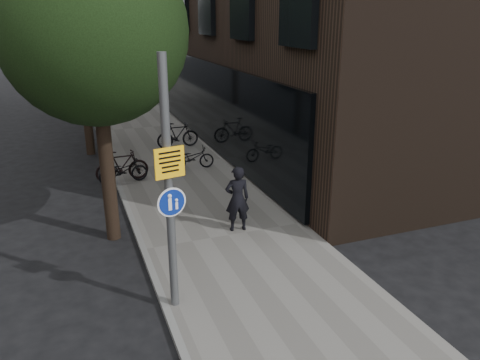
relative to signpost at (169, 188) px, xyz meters
name	(u,v)px	position (x,y,z in m)	size (l,w,h in m)	color
ground	(271,311)	(1.80, -0.77, -2.62)	(120.00, 120.00, 0.00)	black
sidewalk	(172,165)	(2.05, 9.23, -2.56)	(4.50, 60.00, 0.12)	slate
curb_edge	(113,172)	(-0.20, 9.23, -2.56)	(0.15, 60.00, 0.13)	slate
street_tree_near	(97,39)	(-0.73, 3.87, 2.49)	(4.40, 4.40, 7.50)	black
street_tree_mid	(79,29)	(-0.73, 12.37, 2.49)	(5.00, 5.00, 7.80)	black
street_tree_far	(71,24)	(-0.73, 21.37, 2.49)	(5.00, 5.00, 7.80)	black
signpost	(169,188)	(0.00, 0.00, 0.00)	(0.57, 0.17, 4.96)	#595B5E
pedestrian	(237,199)	(2.39, 2.79, -1.60)	(0.66, 0.43, 1.81)	black
parked_bike_facade_near	(193,158)	(2.66, 8.38, -2.08)	(0.57, 1.62, 0.85)	black
parked_bike_facade_far	(178,135)	(2.84, 11.49, -1.95)	(0.52, 1.85, 1.11)	black
parked_bike_curb_near	(123,171)	(0.00, 7.69, -2.06)	(0.59, 1.69, 0.89)	black
parked_bike_curb_far	(122,166)	(0.00, 7.92, -1.95)	(0.52, 1.83, 1.10)	black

